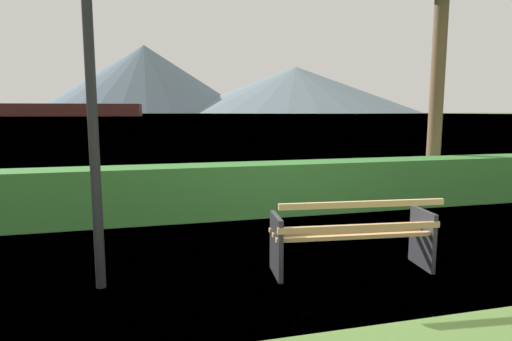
# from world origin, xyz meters

# --- Properties ---
(ground_plane) EXTENTS (1400.00, 1400.00, 0.00)m
(ground_plane) POSITION_xyz_m (0.00, 0.00, 0.00)
(ground_plane) COLOR #567A38
(water_surface) EXTENTS (620.00, 620.00, 0.00)m
(water_surface) POSITION_xyz_m (0.00, 308.78, 0.00)
(water_surface) COLOR #6B8EA3
(water_surface) RESTS_ON ground_plane
(park_bench) EXTENTS (1.86, 0.75, 0.87)m
(park_bench) POSITION_xyz_m (-0.01, -0.06, 0.43)
(park_bench) COLOR tan
(park_bench) RESTS_ON ground_plane
(hedge_row) EXTENTS (13.67, 0.69, 0.90)m
(hedge_row) POSITION_xyz_m (0.00, 2.86, 0.45)
(hedge_row) COLOR #387A33
(hedge_row) RESTS_ON ground_plane
(lamp_post) EXTENTS (0.30, 0.30, 4.13)m
(lamp_post) POSITION_xyz_m (-2.71, 0.20, 2.77)
(lamp_post) COLOR black
(lamp_post) RESTS_ON ground_plane
(cargo_ship_large) EXTENTS (79.87, 18.37, 15.25)m
(cargo_ship_large) POSITION_xyz_m (-49.16, 182.10, 4.26)
(cargo_ship_large) COLOR #471E19
(cargo_ship_large) RESTS_ON water_surface
(distant_hills) EXTENTS (780.53, 347.41, 87.71)m
(distant_hills) POSITION_xyz_m (-21.67, 563.52, 38.30)
(distant_hills) COLOR gray
(distant_hills) RESTS_ON ground_plane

